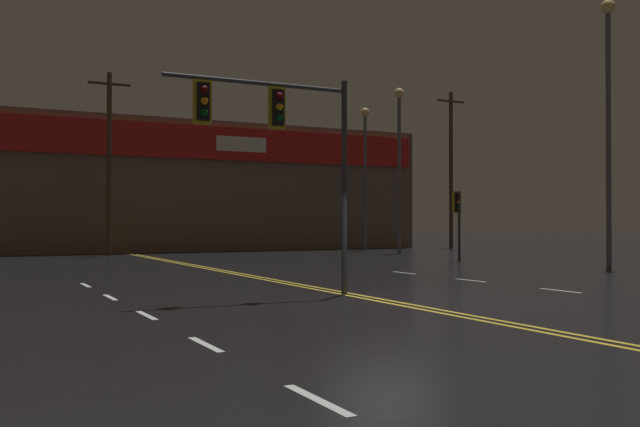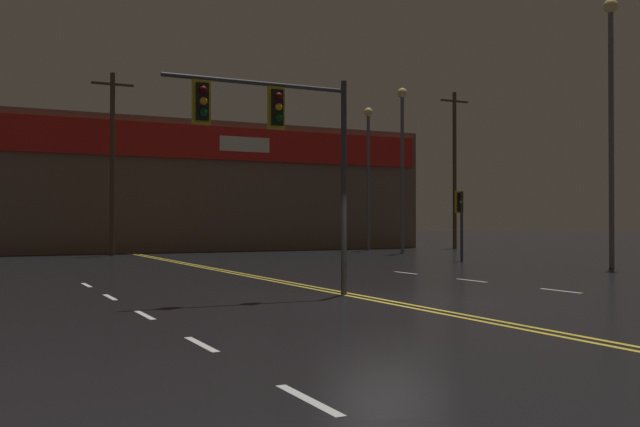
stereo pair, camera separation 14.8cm
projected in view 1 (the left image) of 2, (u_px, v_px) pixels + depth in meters
The scene contains 9 objects.
ground_plane at pixel (385, 301), 15.95m from camera, with size 200.00×200.00×0.00m, color black.
road_markings at pixel (466, 305), 15.10m from camera, with size 15.86×60.00×0.01m.
traffic_signal_median at pixel (274, 127), 16.56m from camera, with size 4.58×0.36×5.23m.
traffic_signal_corner_northeast at pixel (458, 210), 32.13m from camera, with size 0.42×0.36×3.17m.
streetlight_median_approach at pixel (399, 148), 40.04m from camera, with size 0.56×0.56×9.32m.
streetlight_far_left at pixel (365, 158), 44.46m from camera, with size 0.56×0.56×8.91m.
streetlight_far_right at pixel (608, 99), 27.89m from camera, with size 0.56×0.56×10.50m.
building_backdrop at pixel (111, 187), 44.59m from camera, with size 38.70×10.23×7.85m.
utility_pole_row at pixel (128, 158), 38.01m from camera, with size 45.36×0.26×10.47m.
Camera 1 is at (-8.56, -13.57, 1.78)m, focal length 40.00 mm.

